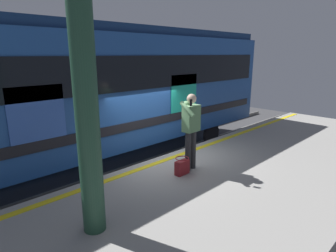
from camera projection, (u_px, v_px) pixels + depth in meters
ground_plane at (162, 185)px, 7.90m from camera, size 24.91×24.91×0.00m
platform at (231, 199)px, 6.26m from camera, size 16.61×4.44×0.87m
safety_line at (170, 158)px, 7.48m from camera, size 16.28×0.16×0.01m
track_rail_near at (130, 167)px, 8.93m from camera, size 21.59×0.08×0.16m
track_rail_far at (105, 156)px, 9.92m from camera, size 21.59×0.08×0.16m
train_carriage at (95, 86)px, 8.36m from camera, size 12.83×3.06×4.16m
passenger at (191, 125)px, 6.55m from camera, size 0.57×0.55×1.81m
handbag at (182, 167)px, 6.46m from camera, size 0.35×0.31×0.40m
station_column at (86, 100)px, 3.97m from camera, size 0.35×0.35×4.11m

